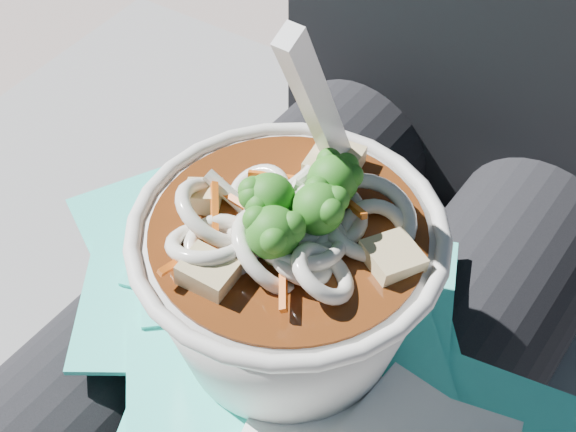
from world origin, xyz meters
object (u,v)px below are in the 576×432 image
Objects in this scene: lap at (294,364)px; plastic_bag at (283,361)px; stone_ledge at (372,413)px; udon_bowl at (289,270)px; person_body at (364,259)px.

lap is 0.09m from plastic_bag.
udon_bowl is (0.02, -0.18, 0.44)m from stone_ledge.
plastic_bag is 0.07m from udon_bowl.
person_body is 0.17m from udon_bowl.
lap is 0.49× the size of person_body.
person_body reaches higher than plastic_bag.
udon_bowl is (0.02, -0.12, 0.12)m from person_body.
plastic_bag is (0.02, -0.14, 0.05)m from person_body.
person_body is at bearing 90.00° from lap.
person_body is 2.44× the size of plastic_bag.
stone_ledge is 1.02× the size of person_body.
udon_bowl is at bearing -82.14° from person_body.
person_body is 4.48× the size of udon_bowl.
lap is at bearing -90.00° from stone_ledge.
person_body is at bearing 99.21° from plastic_bag.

